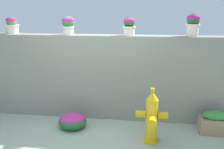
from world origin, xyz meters
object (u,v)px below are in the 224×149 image
potted_plant_4 (193,23)px  flower_bush_right (73,120)px  potted_plant_2 (68,24)px  potted_plant_3 (129,25)px  planter_box (215,123)px  potted_plant_1 (12,25)px  fire_hydrant (152,118)px

potted_plant_4 → flower_bush_right: size_ratio=0.77×
potted_plant_2 → flower_bush_right: 1.88m
potted_plant_3 → flower_bush_right: potted_plant_3 is taller
potted_plant_3 → potted_plant_4: 1.18m
potted_plant_4 → planter_box: 1.86m
potted_plant_2 → potted_plant_3: bearing=1.2°
potted_plant_1 → potted_plant_4: 3.60m
potted_plant_4 → fire_hydrant: bearing=-127.2°
fire_hydrant → potted_plant_2: bearing=151.1°
fire_hydrant → flower_bush_right: fire_hydrant is taller
potted_plant_4 → potted_plant_2: bearing=-179.1°
potted_plant_1 → potted_plant_4: size_ratio=0.84×
potted_plant_1 → flower_bush_right: 2.34m
potted_plant_3 → planter_box: size_ratio=0.64×
potted_plant_4 → flower_bush_right: (-2.18, -0.64, -1.79)m
potted_plant_2 → planter_box: potted_plant_2 is taller
fire_hydrant → potted_plant_3: bearing=116.0°
potted_plant_4 → fire_hydrant: 1.92m
potted_plant_2 → fire_hydrant: (1.65, -0.91, -1.48)m
potted_plant_2 → flower_bush_right: potted_plant_2 is taller
potted_plant_1 → potted_plant_2: 1.23m
potted_plant_1 → fire_hydrant: bearing=-18.8°
potted_plant_4 → planter_box: potted_plant_4 is taller
potted_plant_4 → planter_box: bearing=-50.1°
fire_hydrant → flower_bush_right: bearing=168.2°
potted_plant_2 → flower_bush_right: size_ratio=0.68×
fire_hydrant → planter_box: bearing=20.7°
planter_box → potted_plant_4: bearing=129.9°
fire_hydrant → planter_box: 1.25m
flower_bush_right → potted_plant_2: bearing=107.5°
potted_plant_4 → flower_bush_right: bearing=-163.6°
potted_plant_2 → fire_hydrant: 2.40m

